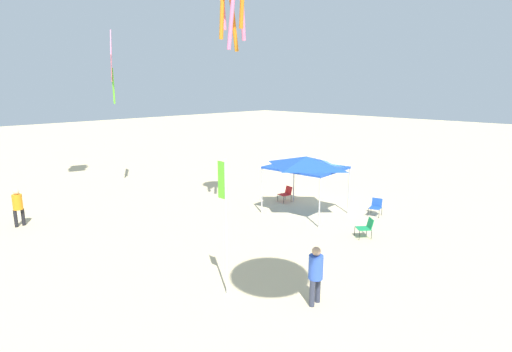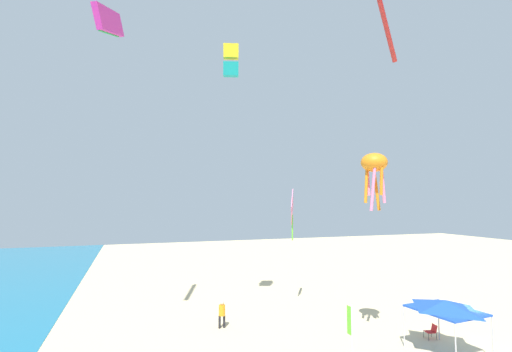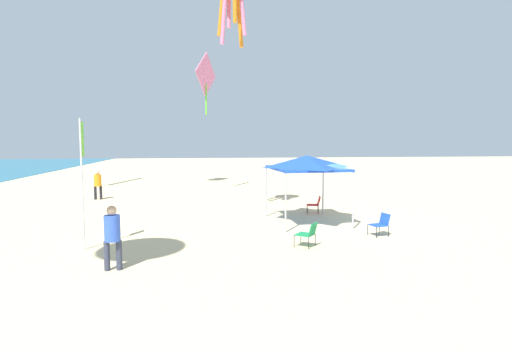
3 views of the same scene
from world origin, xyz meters
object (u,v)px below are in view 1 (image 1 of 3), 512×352
at_px(folding_chair_right_of_tent, 366,227).
at_px(person_by_tent, 18,204).
at_px(kite_diamond_pink, 111,59).
at_px(folding_chair_left_of_tent, 286,193).
at_px(canopy_tent, 306,163).
at_px(folding_chair_facing_ocean, 376,206).
at_px(person_far_stroller, 316,271).
at_px(banner_flag, 225,215).

relative_size(folding_chair_right_of_tent, person_by_tent, 0.47).
xyz_separation_m(folding_chair_right_of_tent, kite_diamond_pink, (14.63, 3.29, 7.17)).
relative_size(folding_chair_left_of_tent, kite_diamond_pink, 0.20).
distance_m(folding_chair_right_of_tent, kite_diamond_pink, 16.62).
bearing_deg(canopy_tent, folding_chair_facing_ocean, -141.53).
height_order(canopy_tent, folding_chair_facing_ocean, canopy_tent).
xyz_separation_m(folding_chair_left_of_tent, person_far_stroller, (-7.60, 7.64, 0.56)).
distance_m(folding_chair_facing_ocean, person_by_tent, 16.51).
bearing_deg(banner_flag, person_by_tent, 12.33).
relative_size(folding_chair_left_of_tent, folding_chair_right_of_tent, 1.00).
bearing_deg(person_by_tent, folding_chair_facing_ocean, 136.94).
relative_size(canopy_tent, person_by_tent, 2.07).
xyz_separation_m(folding_chair_left_of_tent, kite_diamond_pink, (8.73, 5.13, 7.17)).
bearing_deg(folding_chair_facing_ocean, person_by_tent, -144.02).
relative_size(canopy_tent, kite_diamond_pink, 0.87).
height_order(folding_chair_facing_ocean, person_by_tent, person_by_tent).
bearing_deg(banner_flag, canopy_tent, -67.84).
relative_size(person_by_tent, kite_diamond_pink, 0.42).
xyz_separation_m(folding_chair_right_of_tent, person_by_tent, (11.78, 9.64, 0.54)).
height_order(canopy_tent, folding_chair_right_of_tent, canopy_tent).
bearing_deg(folding_chair_left_of_tent, person_by_tent, -106.75).
height_order(folding_chair_left_of_tent, person_by_tent, person_by_tent).
bearing_deg(folding_chair_facing_ocean, folding_chair_left_of_tent, -179.96).
distance_m(banner_flag, kite_diamond_pink, 15.46).
height_order(canopy_tent, person_by_tent, canopy_tent).
bearing_deg(person_far_stroller, person_by_tent, -79.40).
xyz_separation_m(folding_chair_facing_ocean, kite_diamond_pink, (13.43, 6.31, 7.17)).
xyz_separation_m(canopy_tent, banner_flag, (-3.29, 8.09, -0.03)).
relative_size(canopy_tent, folding_chair_left_of_tent, 4.36).
bearing_deg(kite_diamond_pink, banner_flag, -171.09).
bearing_deg(folding_chair_right_of_tent, folding_chair_left_of_tent, -158.90).
distance_m(canopy_tent, folding_chair_facing_ocean, 3.99).
xyz_separation_m(person_by_tent, kite_diamond_pink, (2.85, -6.35, 6.63)).
height_order(banner_flag, person_far_stroller, banner_flag).
height_order(folding_chair_right_of_tent, folding_chair_facing_ocean, same).
height_order(folding_chair_facing_ocean, person_far_stroller, person_far_stroller).
distance_m(folding_chair_left_of_tent, kite_diamond_pink, 12.41).
distance_m(folding_chair_facing_ocean, person_far_stroller, 9.31).
xyz_separation_m(folding_chair_right_of_tent, folding_chair_facing_ocean, (1.20, -3.03, 0.00)).
bearing_deg(canopy_tent, person_by_tent, 53.13).
bearing_deg(folding_chair_left_of_tent, folding_chair_right_of_tent, -6.91).
xyz_separation_m(folding_chair_left_of_tent, folding_chair_right_of_tent, (-5.90, 1.84, 0.00)).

